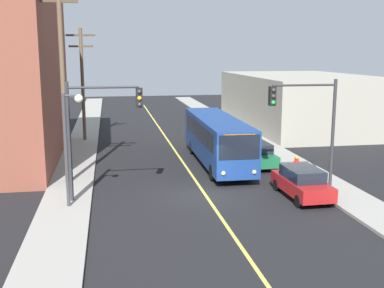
# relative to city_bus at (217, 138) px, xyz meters

# --- Properties ---
(ground_plane) EXTENTS (120.00, 120.00, 0.00)m
(ground_plane) POSITION_rel_city_bus_xyz_m (-2.20, -6.93, -1.82)
(ground_plane) COLOR black
(sidewalk_left) EXTENTS (2.50, 90.00, 0.15)m
(sidewalk_left) POSITION_rel_city_bus_xyz_m (-9.45, 3.07, -1.74)
(sidewalk_left) COLOR gray
(sidewalk_left) RESTS_ON ground
(sidewalk_right) EXTENTS (2.50, 90.00, 0.15)m
(sidewalk_right) POSITION_rel_city_bus_xyz_m (5.05, 3.07, -1.74)
(sidewalk_right) COLOR gray
(sidewalk_right) RESTS_ON ground
(lane_stripe_center) EXTENTS (0.16, 60.00, 0.01)m
(lane_stripe_center) POSITION_rel_city_bus_xyz_m (-2.20, 8.07, -1.81)
(lane_stripe_center) COLOR #D8CC4C
(lane_stripe_center) RESTS_ON ground
(building_right_warehouse) EXTENTS (12.00, 20.63, 5.29)m
(building_right_warehouse) POSITION_rel_city_bus_xyz_m (12.30, 14.89, 0.82)
(building_right_warehouse) COLOR gray
(building_right_warehouse) RESTS_ON ground
(city_bus) EXTENTS (2.72, 12.19, 3.20)m
(city_bus) POSITION_rel_city_bus_xyz_m (0.00, 0.00, 0.00)
(city_bus) COLOR navy
(city_bus) RESTS_ON ground
(parked_car_red) EXTENTS (1.89, 4.43, 1.62)m
(parked_car_red) POSITION_rel_city_bus_xyz_m (2.70, -8.30, -0.98)
(parked_car_red) COLOR maroon
(parked_car_red) RESTS_ON ground
(parked_car_green) EXTENTS (1.88, 4.43, 1.62)m
(parked_car_green) POSITION_rel_city_bus_xyz_m (2.45, -1.05, -0.98)
(parked_car_green) COLOR #196038
(parked_car_green) RESTS_ON ground
(utility_pole_near) EXTENTS (2.40, 0.28, 11.59)m
(utility_pole_near) POSITION_rel_city_bus_xyz_m (-9.62, -3.72, 4.66)
(utility_pole_near) COLOR brown
(utility_pole_near) RESTS_ON sidewalk_left
(utility_pole_mid) EXTENTS (2.40, 0.28, 9.38)m
(utility_pole_mid) POSITION_rel_city_bus_xyz_m (-9.30, 10.30, 3.51)
(utility_pole_mid) COLOR brown
(utility_pole_mid) RESTS_ON sidewalk_left
(traffic_signal_left_corner) EXTENTS (3.75, 0.48, 6.00)m
(traffic_signal_left_corner) POSITION_rel_city_bus_xyz_m (-7.61, -7.19, 2.49)
(traffic_signal_left_corner) COLOR #2D2D33
(traffic_signal_left_corner) RESTS_ON sidewalk_left
(traffic_signal_right_corner) EXTENTS (3.75, 0.48, 6.00)m
(traffic_signal_right_corner) POSITION_rel_city_bus_xyz_m (3.21, -7.36, 2.49)
(traffic_signal_right_corner) COLOR #2D2D33
(traffic_signal_right_corner) RESTS_ON sidewalk_right
(street_lamp_left) EXTENTS (0.98, 0.40, 5.50)m
(street_lamp_left) POSITION_rel_city_bus_xyz_m (-9.03, -8.08, 1.92)
(street_lamp_left) COLOR #38383D
(street_lamp_left) RESTS_ON sidewalk_left
(fire_hydrant) EXTENTS (0.44, 0.26, 0.84)m
(fire_hydrant) POSITION_rel_city_bus_xyz_m (4.65, -2.77, -1.23)
(fire_hydrant) COLOR red
(fire_hydrant) RESTS_ON sidewalk_right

